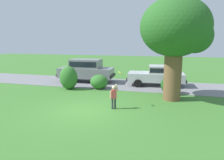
{
  "coord_description": "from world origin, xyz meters",
  "views": [
    {
      "loc": [
        3.97,
        -9.17,
        3.38
      ],
      "look_at": [
        0.66,
        2.62,
        1.1
      ],
      "focal_mm": 33.31,
      "sensor_mm": 36.0,
      "label": 1
    }
  ],
  "objects": [
    {
      "name": "oak_tree_large",
      "position": [
        4.15,
        3.34,
        3.94
      ],
      "size": [
        3.97,
        4.0,
        5.83
      ],
      "color": "brown",
      "rests_on": "ground"
    },
    {
      "name": "shrub_centre_left",
      "position": [
        -0.97,
        4.79,
        0.48
      ],
      "size": [
        1.32,
        1.22,
        1.03
      ],
      "color": "#33702B",
      "rests_on": "ground"
    },
    {
      "name": "child_thrower",
      "position": [
        1.31,
        0.62,
        0.72
      ],
      "size": [
        0.38,
        0.37,
        1.29
      ],
      "color": "#383842",
      "rests_on": "ground"
    },
    {
      "name": "ground_plane",
      "position": [
        0.0,
        0.0,
        0.0
      ],
      "size": [
        80.0,
        80.0,
        0.0
      ],
      "primitive_type": "plane",
      "color": "#3D752D"
    },
    {
      "name": "shrub_near_tree",
      "position": [
        -2.98,
        4.07,
        0.83
      ],
      "size": [
        1.3,
        1.12,
        1.66
      ],
      "color": "#33702B",
      "rests_on": "ground"
    },
    {
      "name": "parked_sedan",
      "position": [
        3.04,
        7.0,
        0.85
      ],
      "size": [
        4.54,
        2.37,
        1.56
      ],
      "color": "silver",
      "rests_on": "ground"
    },
    {
      "name": "parked_suv",
      "position": [
        -2.82,
        6.91,
        1.08
      ],
      "size": [
        4.79,
        2.3,
        1.92
      ],
      "color": "gray",
      "rests_on": "ground"
    },
    {
      "name": "shrub_centre",
      "position": [
        4.05,
        4.61,
        0.55
      ],
      "size": [
        1.27,
        1.18,
        1.2
      ],
      "color": "#1E511C",
      "rests_on": "ground"
    },
    {
      "name": "driveway_strip",
      "position": [
        0.0,
        6.71,
        0.01
      ],
      "size": [
        28.0,
        4.4,
        0.02
      ],
      "primitive_type": "cube",
      "color": "slate",
      "rests_on": "ground"
    },
    {
      "name": "frisbee",
      "position": [
        1.54,
        1.1,
        1.77
      ],
      "size": [
        0.29,
        0.28,
        0.24
      ],
      "color": "yellow"
    }
  ]
}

